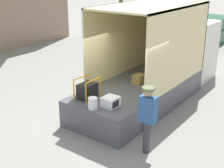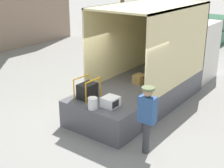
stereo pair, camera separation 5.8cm
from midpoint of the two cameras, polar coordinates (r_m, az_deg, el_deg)
ground_plane at (r=9.83m, az=0.29°, el=-6.93°), size 160.00×160.00×0.00m
box_truck at (r=12.49m, az=10.71°, el=3.88°), size 6.39×2.30×3.41m
tailgate_deck at (r=9.22m, az=-1.94°, el=-5.95°), size 1.20×2.19×0.85m
microwave at (r=8.78m, az=-0.09°, el=-3.26°), size 0.45×0.43×0.28m
portable_generator at (r=9.36m, az=-4.28°, el=-1.17°), size 0.70×0.50×0.63m
orange_bucket at (r=8.63m, az=-3.36°, el=-3.56°), size 0.27×0.27×0.33m
worker_person at (r=7.84m, az=6.66°, el=-5.32°), size 0.33×0.44×1.81m
pickup_truck_green at (r=21.65m, az=17.53°, el=9.08°), size 5.22×2.09×1.58m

